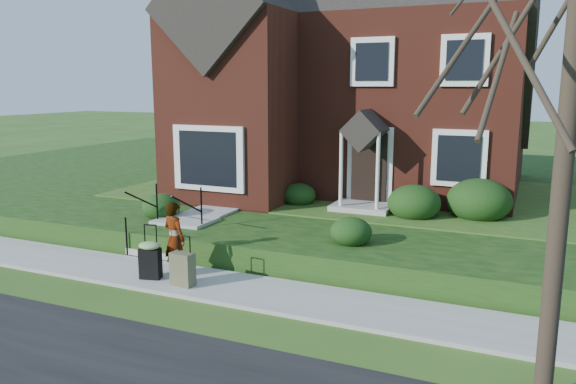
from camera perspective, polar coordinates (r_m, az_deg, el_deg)
The scene contains 10 objects.
ground at distance 11.35m, azimuth -6.26°, elevation -9.79°, with size 120.00×120.00×0.00m, color #2D5119.
sidewalk at distance 11.34m, azimuth -6.26°, elevation -9.60°, with size 60.00×1.60×0.08m, color #9E9B93.
terrace at distance 20.45m, azimuth 19.52°, elevation -0.20°, with size 44.00×20.00×0.60m, color #16350E.
walkway at distance 16.55m, azimuth -5.17°, elevation -0.92°, with size 1.20×6.00×0.06m, color #9E9B93.
main_house at distance 19.64m, azimuth 7.44°, elevation 14.45°, with size 10.40×10.20×9.40m.
front_steps at distance 13.99m, azimuth -11.42°, elevation -3.93°, with size 1.40×2.02×1.50m.
foundation_shrubs at distance 15.07m, azimuth 7.39°, elevation -0.40°, with size 10.12×4.88×1.15m.
woman at distance 11.89m, azimuth -11.47°, elevation -4.66°, with size 0.56×0.37×1.55m, color #999999.
suitcase_black at distance 11.85m, azimuth -13.83°, elevation -6.52°, with size 0.54×0.48×1.13m.
suitcase_olive at distance 11.34m, azimuth -10.65°, elevation -7.69°, with size 0.48×0.30×1.01m.
Camera 1 is at (5.37, -9.17, 3.97)m, focal length 35.00 mm.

